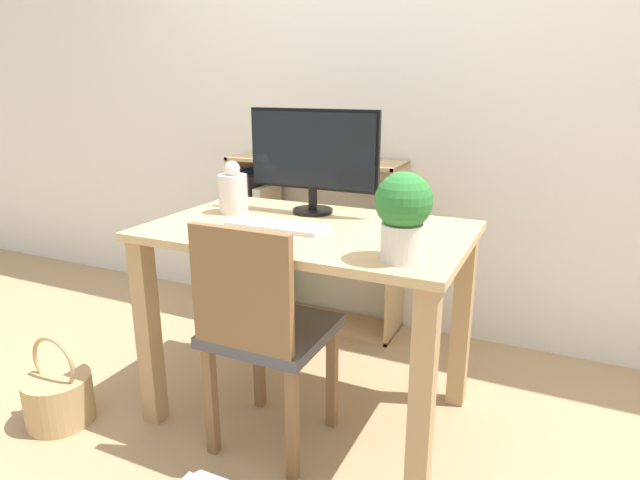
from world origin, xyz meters
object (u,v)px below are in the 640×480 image
potted_plant (403,212)px  bookshelf (286,245)px  basket (59,397)px  monitor (313,154)px  chair (263,329)px  keyboard (276,225)px  vase (233,191)px

potted_plant → bookshelf: bearing=133.1°
basket → bookshelf: bearing=75.2°
monitor → bookshelf: bearing=127.7°
monitor → potted_plant: monitor is taller
monitor → bookshelf: (-0.44, 0.57, -0.60)m
monitor → chair: bearing=-84.8°
basket → keyboard: bearing=29.3°
vase → keyboard: bearing=-26.2°
potted_plant → bookshelf: (-0.95, 1.01, -0.50)m
potted_plant → basket: 1.54m
vase → basket: vase is taller
keyboard → basket: bearing=-150.7°
keyboard → potted_plant: size_ratio=1.40×
chair → basket: bearing=-174.8°
bookshelf → potted_plant: bearing=-46.9°
basket → chair: bearing=13.9°
monitor → potted_plant: bearing=-41.1°
vase → chair: size_ratio=0.25×
potted_plant → chair: size_ratio=0.31×
monitor → basket: 1.38m
chair → bookshelf: size_ratio=0.93×
potted_plant → bookshelf: 1.47m
bookshelf → monitor: bearing=-52.3°
potted_plant → bookshelf: potted_plant is taller
vase → basket: 1.06m
keyboard → basket: (-0.76, -0.42, -0.68)m
vase → potted_plant: 0.86m
keyboard → vase: bearing=153.8°
vase → chair: vase is taller
bookshelf → vase: bearing=-78.4°
keyboard → chair: bearing=-73.9°
monitor → potted_plant: size_ratio=2.08×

